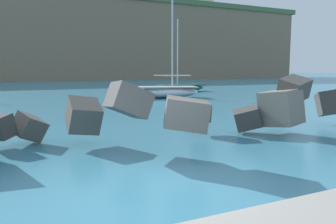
% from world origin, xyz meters
% --- Properties ---
extents(ground_plane, '(400.00, 400.00, 0.00)m').
position_xyz_m(ground_plane, '(0.00, 0.00, 0.00)').
color(ground_plane, teal).
extents(breakwater_jetty, '(30.82, 6.93, 2.51)m').
position_xyz_m(breakwater_jetty, '(1.30, 2.75, 1.03)').
color(breakwater_jetty, '#605B56').
rests_on(breakwater_jetty, ground).
extents(boat_mid_left, '(5.39, 3.36, 7.92)m').
position_xyz_m(boat_mid_left, '(9.63, 19.07, 0.53)').
color(boat_mid_left, white).
rests_on(boat_mid_left, ground).
extents(boat_mid_centre, '(5.28, 2.16, 7.33)m').
position_xyz_m(boat_mid_centre, '(14.38, 25.74, 0.44)').
color(boat_mid_centre, '#1E6656').
rests_on(boat_mid_centre, ground).
extents(headland_bluff, '(104.29, 32.91, 18.69)m').
position_xyz_m(headland_bluff, '(19.98, 82.92, 9.37)').
color(headland_bluff, '#847056').
rests_on(headland_bluff, ground).
extents(station_building_east, '(4.63, 6.68, 4.44)m').
position_xyz_m(station_building_east, '(17.66, 91.31, 20.93)').
color(station_building_east, beige).
rests_on(station_building_east, headland_bluff).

